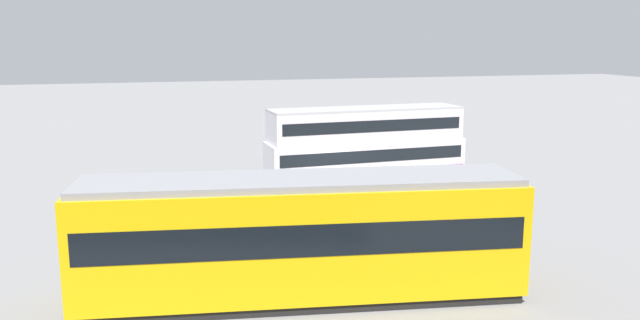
% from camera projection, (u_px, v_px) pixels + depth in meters
% --- Properties ---
extents(ground_plane, '(160.00, 160.00, 0.00)m').
position_uv_depth(ground_plane, '(335.00, 192.00, 31.72)').
color(ground_plane, gray).
extents(double_decker_bus, '(10.73, 2.99, 3.81)m').
position_uv_depth(double_decker_bus, '(365.00, 143.00, 34.29)').
color(double_decker_bus, silver).
rests_on(double_decker_bus, ground).
extents(tram_yellow, '(12.96, 4.43, 3.61)m').
position_uv_depth(tram_yellow, '(301.00, 236.00, 18.57)').
color(tram_yellow, '#E5B70C').
rests_on(tram_yellow, ground).
extents(pedestrian_near_railing, '(0.37, 0.37, 1.75)m').
position_uv_depth(pedestrian_near_railing, '(315.00, 199.00, 26.27)').
color(pedestrian_near_railing, '#33384C').
rests_on(pedestrian_near_railing, ground).
extents(pedestrian_crossing, '(0.40, 0.40, 1.59)m').
position_uv_depth(pedestrian_crossing, '(389.00, 226.00, 22.90)').
color(pedestrian_crossing, '#33384C').
rests_on(pedestrian_crossing, ground).
extents(pedestrian_railing, '(6.32, 0.16, 1.08)m').
position_uv_depth(pedestrian_railing, '(372.00, 209.00, 25.84)').
color(pedestrian_railing, gray).
rests_on(pedestrian_railing, ground).
extents(info_sign, '(1.13, 0.15, 2.32)m').
position_uv_depth(info_sign, '(253.00, 190.00, 25.26)').
color(info_sign, slate).
rests_on(info_sign, ground).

